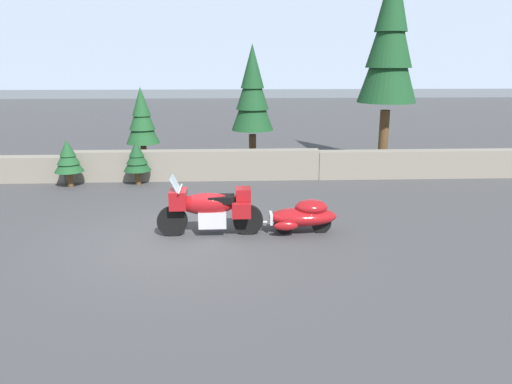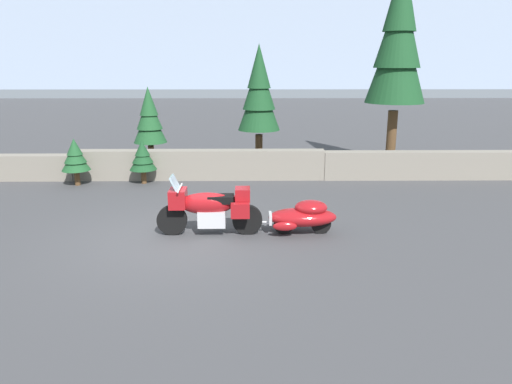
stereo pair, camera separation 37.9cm
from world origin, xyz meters
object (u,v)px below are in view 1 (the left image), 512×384
at_px(pine_tree_secondary, 252,92).
at_px(pine_tree_far_right, 142,118).
at_px(touring_motorcycle, 210,208).
at_px(car_shaped_trailer, 303,215).
at_px(pine_tree_tall, 390,39).

height_order(pine_tree_secondary, pine_tree_far_right, pine_tree_secondary).
distance_m(touring_motorcycle, car_shaped_trailer, 2.07).
distance_m(pine_tree_tall, pine_tree_far_right, 8.85).
bearing_deg(touring_motorcycle, pine_tree_secondary, 79.79).
distance_m(touring_motorcycle, pine_tree_far_right, 7.35).
bearing_deg(touring_motorcycle, car_shaped_trailer, 0.68).
bearing_deg(car_shaped_trailer, pine_tree_secondary, 97.47).
distance_m(touring_motorcycle, pine_tree_tall, 9.71).
bearing_deg(pine_tree_tall, pine_tree_far_right, 179.92).
bearing_deg(car_shaped_trailer, pine_tree_tall, 60.65).
relative_size(touring_motorcycle, pine_tree_tall, 0.33).
bearing_deg(pine_tree_far_right, touring_motorcycle, -68.98).
xyz_separation_m(touring_motorcycle, car_shaped_trailer, (2.06, 0.02, -0.21)).
relative_size(touring_motorcycle, pine_tree_far_right, 0.81).
relative_size(touring_motorcycle, car_shaped_trailer, 1.05).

